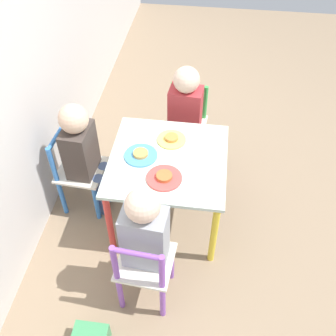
# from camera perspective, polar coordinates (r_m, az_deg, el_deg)

# --- Properties ---
(ground_plane) EXTENTS (6.00, 6.00, 0.00)m
(ground_plane) POSITION_cam_1_polar(r_m,az_deg,el_deg) (2.43, 0.00, -6.71)
(ground_plane) COLOR #8C755B
(kids_table) EXTENTS (0.62, 0.62, 0.48)m
(kids_table) POSITION_cam_1_polar(r_m,az_deg,el_deg) (2.12, 0.00, 0.10)
(kids_table) COLOR silver
(kids_table) RESTS_ON ground_plane
(chair_blue) EXTENTS (0.28, 0.28, 0.53)m
(chair_blue) POSITION_cam_1_polar(r_m,az_deg,el_deg) (2.36, -12.88, -0.56)
(chair_blue) COLOR silver
(chair_blue) RESTS_ON ground_plane
(chair_green) EXTENTS (0.28, 0.28, 0.53)m
(chair_green) POSITION_cam_1_polar(r_m,az_deg,el_deg) (2.61, 2.60, 6.07)
(chair_green) COLOR silver
(chair_green) RESTS_ON ground_plane
(chair_purple) EXTENTS (0.28, 0.28, 0.53)m
(chair_purple) POSITION_cam_1_polar(r_m,az_deg,el_deg) (1.93, -3.44, -14.32)
(chair_purple) COLOR silver
(chair_purple) RESTS_ON ground_plane
(child_back) EXTENTS (0.21, 0.22, 0.75)m
(child_back) POSITION_cam_1_polar(r_m,az_deg,el_deg) (2.21, -12.16, 2.46)
(child_back) COLOR #4C608E
(child_back) RESTS_ON ground_plane
(child_right) EXTENTS (0.22, 0.21, 0.73)m
(child_right) POSITION_cam_1_polar(r_m,az_deg,el_deg) (2.45, 2.45, 8.29)
(child_right) COLOR #4C608E
(child_right) RESTS_ON ground_plane
(child_left) EXTENTS (0.22, 0.21, 0.76)m
(child_left) POSITION_cam_1_polar(r_m,az_deg,el_deg) (1.80, -3.21, -9.70)
(child_left) COLOR #7A6B5B
(child_left) RESTS_ON ground_plane
(plate_back) EXTENTS (0.18, 0.18, 0.03)m
(plate_back) POSITION_cam_1_polar(r_m,az_deg,el_deg) (2.09, -3.98, 1.92)
(plate_back) COLOR #4C9EE0
(plate_back) RESTS_ON kids_table
(plate_right) EXTENTS (0.16, 0.16, 0.03)m
(plate_right) POSITION_cam_1_polar(r_m,az_deg,el_deg) (2.17, 0.51, 4.22)
(plate_right) COLOR #EADB66
(plate_right) RESTS_ON kids_table
(plate_left) EXTENTS (0.18, 0.18, 0.03)m
(plate_left) POSITION_cam_1_polar(r_m,az_deg,el_deg) (1.97, -0.56, -1.38)
(plate_left) COLOR #E54C47
(plate_left) RESTS_ON kids_table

